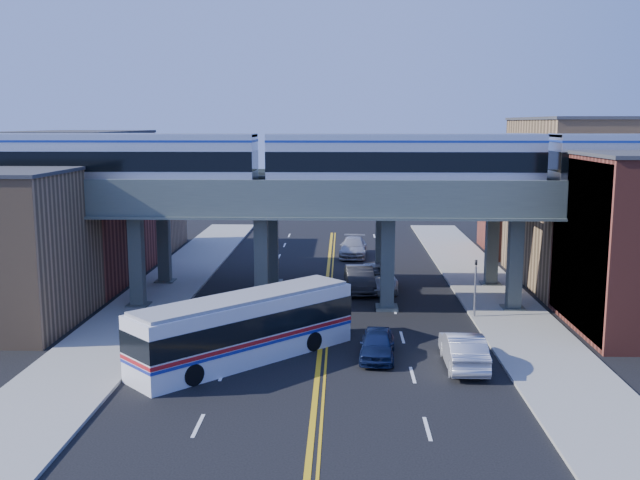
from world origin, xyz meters
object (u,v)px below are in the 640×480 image
object	(u,v)px
transit_train	(403,161)
car_lane_d	(353,247)
transit_bus	(246,328)
stop_sign	(327,302)
car_lane_a	(377,344)
car_lane_b	(360,279)
traffic_signal	(475,282)
car_lane_c	(375,278)
car_parked_curb	(463,350)

from	to	relation	value
transit_train	car_lane_d	distance (m)	20.43
transit_bus	stop_sign	bearing A→B (deg)	6.91
car_lane_a	transit_train	bearing A→B (deg)	82.77
car_lane_b	car_lane_d	distance (m)	13.41
car_lane_b	traffic_signal	bearing A→B (deg)	-49.36
transit_train	car_lane_d	world-z (taller)	transit_train
transit_train	traffic_signal	world-z (taller)	transit_train
car_lane_a	car_lane_d	distance (m)	27.87
car_lane_b	transit_train	bearing A→B (deg)	-66.96
transit_bus	car_lane_c	bearing A→B (deg)	20.45
traffic_signal	car_lane_c	distance (m)	9.54
transit_bus	car_lane_d	world-z (taller)	transit_bus
transit_train	traffic_signal	bearing A→B (deg)	-24.86
car_lane_c	car_lane_d	distance (m)	12.86
stop_sign	car_lane_c	xyz separation A→B (m)	(3.22, 10.53, -0.88)
car_lane_a	car_lane_d	bearing A→B (deg)	95.96
car_lane_b	car_lane_c	distance (m)	1.30
car_parked_curb	car_lane_a	bearing A→B (deg)	-15.12
car_lane_d	car_parked_curb	world-z (taller)	car_parked_curb
traffic_signal	car_lane_a	distance (m)	9.93
transit_bus	car_lane_b	distance (m)	16.13
stop_sign	car_lane_c	distance (m)	11.04
car_lane_a	car_parked_curb	world-z (taller)	car_parked_curb
car_lane_a	car_lane_b	distance (m)	14.47
car_lane_a	traffic_signal	bearing A→B (deg)	54.61
traffic_signal	car_lane_c	size ratio (longest dim) A/B	0.65
transit_bus	car_lane_c	size ratio (longest dim) A/B	1.69
car_lane_a	car_lane_c	world-z (taller)	car_lane_c
stop_sign	car_lane_d	world-z (taller)	stop_sign
transit_train	car_lane_b	size ratio (longest dim) A/B	9.71
traffic_signal	car_lane_b	bearing A→B (deg)	134.65
traffic_signal	car_parked_curb	distance (m)	9.07
traffic_signal	car_lane_a	world-z (taller)	traffic_signal
transit_bus	car_lane_b	xyz separation A→B (m)	(6.06, 14.93, -0.74)
transit_train	car_lane_d	size ratio (longest dim) A/B	9.11
transit_train	stop_sign	bearing A→B (deg)	-132.51
stop_sign	car_lane_d	size ratio (longest dim) A/B	0.46
car_lane_c	transit_train	bearing A→B (deg)	-76.41
transit_train	stop_sign	xyz separation A→B (m)	(-4.58, -5.00, -7.70)
car_lane_b	car_parked_curb	bearing A→B (deg)	-77.26
stop_sign	car_lane_c	world-z (taller)	stop_sign
car_lane_c	car_lane_a	bearing A→B (deg)	-92.49
transit_bus	car_lane_c	distance (m)	17.15
car_lane_b	car_lane_d	xyz separation A→B (m)	(-0.26, 13.41, -0.05)
transit_bus	car_parked_curb	size ratio (longest dim) A/B	2.06
transit_train	car_lane_c	bearing A→B (deg)	103.88
transit_train	traffic_signal	xyz separation A→B (m)	(4.32, -2.00, -7.16)
stop_sign	car_lane_a	distance (m)	5.36
traffic_signal	transit_bus	distance (m)	15.19
transit_bus	car_lane_c	world-z (taller)	transit_bus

